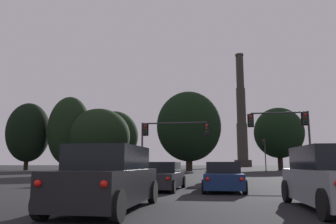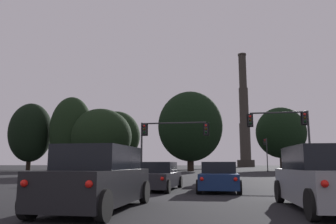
{
  "view_description": "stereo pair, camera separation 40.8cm",
  "coord_description": "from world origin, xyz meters",
  "px_view_note": "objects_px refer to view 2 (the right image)",
  "views": [
    {
      "loc": [
        0.22,
        -2.66,
        1.33
      ],
      "look_at": [
        -6.0,
        34.02,
        7.23
      ],
      "focal_mm": 35.0,
      "sensor_mm": 36.0,
      "label": 1
    },
    {
      "loc": [
        0.62,
        -2.59,
        1.33
      ],
      "look_at": [
        -6.0,
        34.02,
        7.23
      ],
      "focal_mm": 35.0,
      "sensor_mm": 36.0,
      "label": 2
    }
  ],
  "objects_px": {
    "traffic_light_overhead_right": "(288,127)",
    "traffic_light_overhead_left": "(165,135)",
    "suv_right_lane_third": "(325,179)",
    "sedan_center_lane_second": "(219,177)",
    "sedan_left_lane_second": "(158,177)",
    "smokestack": "(244,121)",
    "traffic_light_far_right": "(266,149)",
    "hatchback_center_lane_front": "(216,174)",
    "suv_left_lane_third": "(98,179)"
  },
  "relations": [
    {
      "from": "traffic_light_overhead_left",
      "to": "suv_right_lane_third",
      "type": "bearing_deg",
      "value": -67.09
    },
    {
      "from": "traffic_light_overhead_right",
      "to": "traffic_light_far_right",
      "type": "relative_size",
      "value": 1.0
    },
    {
      "from": "suv_right_lane_third",
      "to": "suv_left_lane_third",
      "type": "height_order",
      "value": "same"
    },
    {
      "from": "sedan_left_lane_second",
      "to": "sedan_center_lane_second",
      "type": "height_order",
      "value": "same"
    },
    {
      "from": "traffic_light_overhead_right",
      "to": "traffic_light_overhead_left",
      "type": "height_order",
      "value": "traffic_light_overhead_right"
    },
    {
      "from": "sedan_center_lane_second",
      "to": "traffic_light_overhead_left",
      "type": "xyz_separation_m",
      "value": [
        -5.46,
        14.07,
        3.45
      ]
    },
    {
      "from": "smokestack",
      "to": "suv_left_lane_third",
      "type": "bearing_deg",
      "value": -94.87
    },
    {
      "from": "suv_left_lane_third",
      "to": "smokestack",
      "type": "distance_m",
      "value": 132.32
    },
    {
      "from": "sedan_left_lane_second",
      "to": "suv_right_lane_third",
      "type": "relative_size",
      "value": 0.95
    },
    {
      "from": "hatchback_center_lane_front",
      "to": "sedan_center_lane_second",
      "type": "xyz_separation_m",
      "value": [
        0.34,
        -5.82,
        0.0
      ]
    },
    {
      "from": "traffic_light_far_right",
      "to": "traffic_light_overhead_left",
      "type": "distance_m",
      "value": 34.29
    },
    {
      "from": "suv_right_lane_third",
      "to": "sedan_center_lane_second",
      "type": "relative_size",
      "value": 1.05
    },
    {
      "from": "hatchback_center_lane_front",
      "to": "sedan_left_lane_second",
      "type": "bearing_deg",
      "value": -117.31
    },
    {
      "from": "sedan_left_lane_second",
      "to": "traffic_light_overhead_right",
      "type": "height_order",
      "value": "traffic_light_overhead_right"
    },
    {
      "from": "suv_left_lane_third",
      "to": "traffic_light_far_right",
      "type": "distance_m",
      "value": 54.53
    },
    {
      "from": "sedan_left_lane_second",
      "to": "suv_left_lane_third",
      "type": "relative_size",
      "value": 0.96
    },
    {
      "from": "sedan_left_lane_second",
      "to": "sedan_center_lane_second",
      "type": "bearing_deg",
      "value": -0.65
    },
    {
      "from": "suv_right_lane_third",
      "to": "hatchback_center_lane_front",
      "type": "bearing_deg",
      "value": 103.6
    },
    {
      "from": "sedan_left_lane_second",
      "to": "traffic_light_overhead_left",
      "type": "relative_size",
      "value": 0.7
    },
    {
      "from": "sedan_left_lane_second",
      "to": "traffic_light_overhead_right",
      "type": "relative_size",
      "value": 0.78
    },
    {
      "from": "sedan_center_lane_second",
      "to": "traffic_light_overhead_left",
      "type": "distance_m",
      "value": 15.48
    },
    {
      "from": "sedan_left_lane_second",
      "to": "traffic_light_far_right",
      "type": "bearing_deg",
      "value": 77.36
    },
    {
      "from": "traffic_light_overhead_right",
      "to": "traffic_light_overhead_left",
      "type": "xyz_separation_m",
      "value": [
        -11.29,
        0.28,
        -0.49
      ]
    },
    {
      "from": "sedan_center_lane_second",
      "to": "sedan_left_lane_second",
      "type": "bearing_deg",
      "value": 177.93
    },
    {
      "from": "sedan_left_lane_second",
      "to": "traffic_light_overhead_left",
      "type": "distance_m",
      "value": 14.62
    },
    {
      "from": "suv_left_lane_third",
      "to": "traffic_light_overhead_left",
      "type": "relative_size",
      "value": 0.73
    },
    {
      "from": "sedan_center_lane_second",
      "to": "suv_left_lane_third",
      "type": "distance_m",
      "value": 8.24
    },
    {
      "from": "traffic_light_overhead_right",
      "to": "sedan_left_lane_second",
      "type": "bearing_deg",
      "value": -123.16
    },
    {
      "from": "traffic_light_overhead_left",
      "to": "smokestack",
      "type": "xyz_separation_m",
      "value": [
        13.26,
        109.0,
        14.91
      ]
    },
    {
      "from": "traffic_light_overhead_right",
      "to": "smokestack",
      "type": "height_order",
      "value": "smokestack"
    },
    {
      "from": "traffic_light_overhead_right",
      "to": "smokestack",
      "type": "xyz_separation_m",
      "value": [
        1.97,
        109.28,
        14.42
      ]
    },
    {
      "from": "suv_left_lane_third",
      "to": "smokestack",
      "type": "xyz_separation_m",
      "value": [
        11.13,
        130.6,
        18.14
      ]
    },
    {
      "from": "hatchback_center_lane_front",
      "to": "smokestack",
      "type": "bearing_deg",
      "value": 84.64
    },
    {
      "from": "suv_right_lane_third",
      "to": "sedan_left_lane_second",
      "type": "bearing_deg",
      "value": 131.7
    },
    {
      "from": "hatchback_center_lane_front",
      "to": "sedan_center_lane_second",
      "type": "relative_size",
      "value": 0.87
    },
    {
      "from": "traffic_light_overhead_right",
      "to": "traffic_light_overhead_left",
      "type": "relative_size",
      "value": 0.89
    },
    {
      "from": "sedan_left_lane_second",
      "to": "suv_left_lane_third",
      "type": "bearing_deg",
      "value": -91.07
    },
    {
      "from": "hatchback_center_lane_front",
      "to": "traffic_light_overhead_right",
      "type": "relative_size",
      "value": 0.69
    },
    {
      "from": "smokestack",
      "to": "traffic_light_far_right",
      "type": "bearing_deg",
      "value": -90.27
    },
    {
      "from": "suv_right_lane_third",
      "to": "hatchback_center_lane_front",
      "type": "xyz_separation_m",
      "value": [
        -3.56,
        12.29,
        -0.23
      ]
    },
    {
      "from": "traffic_light_overhead_right",
      "to": "smokestack",
      "type": "bearing_deg",
      "value": 88.97
    },
    {
      "from": "suv_right_lane_third",
      "to": "smokestack",
      "type": "relative_size",
      "value": 0.1
    },
    {
      "from": "sedan_left_lane_second",
      "to": "sedan_center_lane_second",
      "type": "distance_m",
      "value": 3.14
    },
    {
      "from": "traffic_light_overhead_right",
      "to": "traffic_light_overhead_left",
      "type": "distance_m",
      "value": 11.31
    },
    {
      "from": "hatchback_center_lane_front",
      "to": "traffic_light_overhead_left",
      "type": "height_order",
      "value": "traffic_light_overhead_left"
    },
    {
      "from": "sedan_center_lane_second",
      "to": "suv_left_lane_third",
      "type": "xyz_separation_m",
      "value": [
        -3.33,
        -7.53,
        0.23
      ]
    },
    {
      "from": "hatchback_center_lane_front",
      "to": "smokestack",
      "type": "distance_m",
      "value": 118.96
    },
    {
      "from": "suv_right_lane_third",
      "to": "traffic_light_far_right",
      "type": "xyz_separation_m",
      "value": [
        4.22,
        52.31,
        3.04
      ]
    },
    {
      "from": "hatchback_center_lane_front",
      "to": "suv_left_lane_third",
      "type": "relative_size",
      "value": 0.84
    },
    {
      "from": "sedan_left_lane_second",
      "to": "suv_left_lane_third",
      "type": "height_order",
      "value": "suv_left_lane_third"
    }
  ]
}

